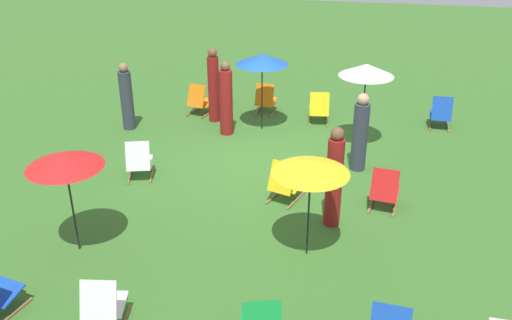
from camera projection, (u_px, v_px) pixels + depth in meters
name	position (u px, v px, depth m)	size (l,w,h in m)	color
ground_plane	(267.00, 157.00, 12.19)	(40.00, 40.00, 0.00)	#386B28
deckchair_1	(285.00, 183.00, 10.33)	(0.69, 0.87, 0.83)	olive
deckchair_3	(103.00, 306.00, 7.24)	(0.59, 0.83, 0.83)	olive
deckchair_4	(139.00, 161.00, 11.17)	(0.68, 0.87, 0.83)	olive
deckchair_5	(266.00, 100.00, 14.48)	(0.50, 0.78, 0.83)	olive
deckchair_6	(385.00, 190.00, 10.07)	(0.58, 0.82, 0.83)	olive
deckchair_7	(319.00, 109.00, 13.87)	(0.57, 0.82, 0.83)	olive
deckchair_8	(441.00, 114.00, 13.58)	(0.49, 0.77, 0.83)	olive
deckchair_10	(200.00, 101.00, 14.42)	(0.64, 0.85, 0.83)	olive
umbrella_0	(367.00, 70.00, 11.90)	(1.21, 1.21, 1.97)	black
umbrella_1	(311.00, 167.00, 8.24)	(1.20, 1.20, 1.70)	black
umbrella_2	(64.00, 160.00, 8.33)	(1.20, 1.20, 1.75)	black
umbrella_3	(262.00, 59.00, 12.88)	(1.25, 1.25, 1.91)	black
person_0	(214.00, 86.00, 13.75)	(0.29, 0.29, 1.91)	maroon
person_1	(334.00, 179.00, 9.35)	(0.39, 0.39, 1.85)	maroon
person_2	(360.00, 134.00, 11.33)	(0.36, 0.36, 1.69)	#333847
person_3	(226.00, 100.00, 13.02)	(0.41, 0.41, 1.81)	maroon
person_4	(127.00, 98.00, 13.34)	(0.43, 0.43, 1.68)	#333847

